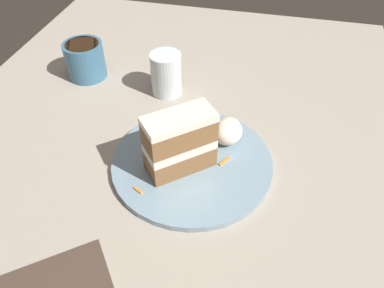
% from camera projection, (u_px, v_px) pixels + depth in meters
% --- Properties ---
extents(ground_plane, '(6.00, 6.00, 0.00)m').
position_uv_depth(ground_plane, '(159.00, 170.00, 0.67)').
color(ground_plane, black).
rests_on(ground_plane, ground).
extents(dining_table, '(1.28, 0.90, 0.02)m').
position_uv_depth(dining_table, '(159.00, 166.00, 0.66)').
color(dining_table, gray).
rests_on(dining_table, ground).
extents(plate, '(0.28, 0.28, 0.01)m').
position_uv_depth(plate, '(192.00, 162.00, 0.65)').
color(plate, gray).
rests_on(plate, dining_table).
extents(cake_slice, '(0.11, 0.12, 0.11)m').
position_uv_depth(cake_slice, '(180.00, 142.00, 0.60)').
color(cake_slice, brown).
rests_on(cake_slice, plate).
extents(cream_dollop, '(0.06, 0.05, 0.05)m').
position_uv_depth(cream_dollop, '(227.00, 131.00, 0.66)').
color(cream_dollop, silver).
rests_on(cream_dollop, plate).
extents(orange_garnish, '(0.05, 0.05, 0.01)m').
position_uv_depth(orange_garnish, '(173.00, 125.00, 0.70)').
color(orange_garnish, orange).
rests_on(orange_garnish, plate).
extents(carrot_shreds_scatter, '(0.15, 0.14, 0.00)m').
position_uv_depth(carrot_shreds_scatter, '(200.00, 158.00, 0.64)').
color(carrot_shreds_scatter, orange).
rests_on(carrot_shreds_scatter, plate).
extents(drinking_glass, '(0.06, 0.06, 0.09)m').
position_uv_depth(drinking_glass, '(166.00, 77.00, 0.78)').
color(drinking_glass, silver).
rests_on(drinking_glass, dining_table).
extents(coffee_mug, '(0.09, 0.09, 0.08)m').
position_uv_depth(coffee_mug, '(85.00, 59.00, 0.82)').
color(coffee_mug, '#386684').
rests_on(coffee_mug, dining_table).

